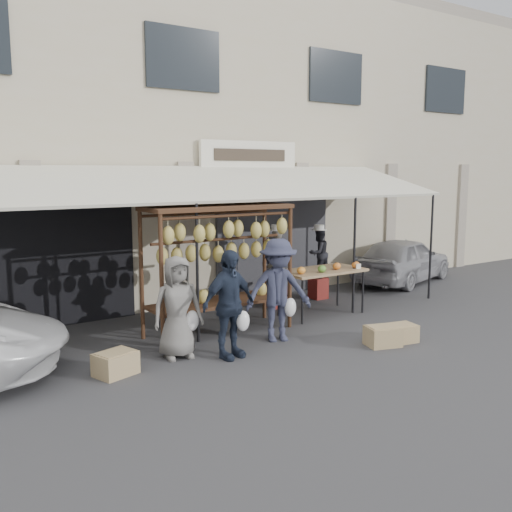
{
  "coord_description": "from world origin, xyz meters",
  "views": [
    {
      "loc": [
        -5.33,
        -6.99,
        2.82
      ],
      "look_at": [
        0.33,
        1.4,
        1.3
      ],
      "focal_mm": 40.0,
      "sensor_mm": 36.0,
      "label": 1
    }
  ],
  "objects_px": {
    "produce_table": "(323,272)",
    "vendor_right": "(319,253)",
    "crate_near_b": "(401,333)",
    "customer_mid": "(229,304)",
    "vendor_left": "(276,257)",
    "crate_near_a": "(383,336)",
    "sedan": "(403,260)",
    "crate_far": "(116,364)",
    "banana_rack": "(220,244)",
    "customer_right": "(278,290)",
    "customer_left": "(177,307)"
  },
  "relations": [
    {
      "from": "customer_mid",
      "to": "crate_far",
      "type": "relative_size",
      "value": 3.07
    },
    {
      "from": "crate_far",
      "to": "banana_rack",
      "type": "bearing_deg",
      "value": 22.99
    },
    {
      "from": "vendor_left",
      "to": "crate_near_b",
      "type": "distance_m",
      "value": 3.26
    },
    {
      "from": "vendor_left",
      "to": "crate_far",
      "type": "bearing_deg",
      "value": 44.02
    },
    {
      "from": "vendor_right",
      "to": "sedan",
      "type": "relative_size",
      "value": 0.32
    },
    {
      "from": "crate_far",
      "to": "crate_near_b",
      "type": "bearing_deg",
      "value": -14.32
    },
    {
      "from": "vendor_right",
      "to": "customer_left",
      "type": "height_order",
      "value": "vendor_right"
    },
    {
      "from": "vendor_right",
      "to": "crate_far",
      "type": "distance_m",
      "value": 5.92
    },
    {
      "from": "banana_rack",
      "to": "crate_far",
      "type": "height_order",
      "value": "banana_rack"
    },
    {
      "from": "banana_rack",
      "to": "sedan",
      "type": "height_order",
      "value": "banana_rack"
    },
    {
      "from": "customer_right",
      "to": "crate_far",
      "type": "bearing_deg",
      "value": -159.1
    },
    {
      "from": "customer_right",
      "to": "crate_far",
      "type": "xyz_separation_m",
      "value": [
        -2.83,
        -0.05,
        -0.7
      ]
    },
    {
      "from": "customer_left",
      "to": "produce_table",
      "type": "bearing_deg",
      "value": 20.54
    },
    {
      "from": "vendor_left",
      "to": "crate_near_a",
      "type": "distance_m",
      "value": 3.23
    },
    {
      "from": "customer_right",
      "to": "crate_near_b",
      "type": "distance_m",
      "value": 2.16
    },
    {
      "from": "vendor_right",
      "to": "crate_near_b",
      "type": "distance_m",
      "value": 3.52
    },
    {
      "from": "vendor_right",
      "to": "produce_table",
      "type": "bearing_deg",
      "value": 46.91
    },
    {
      "from": "banana_rack",
      "to": "crate_near_a",
      "type": "distance_m",
      "value": 3.11
    },
    {
      "from": "customer_right",
      "to": "sedan",
      "type": "bearing_deg",
      "value": 42.09
    },
    {
      "from": "customer_left",
      "to": "crate_near_a",
      "type": "height_order",
      "value": "customer_left"
    },
    {
      "from": "vendor_right",
      "to": "customer_right",
      "type": "distance_m",
      "value": 3.35
    },
    {
      "from": "produce_table",
      "to": "crate_near_a",
      "type": "height_order",
      "value": "produce_table"
    },
    {
      "from": "vendor_left",
      "to": "crate_near_a",
      "type": "height_order",
      "value": "vendor_left"
    },
    {
      "from": "sedan",
      "to": "produce_table",
      "type": "bearing_deg",
      "value": 92.75
    },
    {
      "from": "banana_rack",
      "to": "produce_table",
      "type": "relative_size",
      "value": 1.53
    },
    {
      "from": "produce_table",
      "to": "customer_right",
      "type": "height_order",
      "value": "customer_right"
    },
    {
      "from": "crate_far",
      "to": "crate_near_a",
      "type": "bearing_deg",
      "value": -15.48
    },
    {
      "from": "vendor_right",
      "to": "customer_mid",
      "type": "distance_m",
      "value": 4.44
    },
    {
      "from": "banana_rack",
      "to": "customer_right",
      "type": "bearing_deg",
      "value": -57.25
    },
    {
      "from": "vendor_left",
      "to": "sedan",
      "type": "xyz_separation_m",
      "value": [
        4.24,
        0.37,
        -0.47
      ]
    },
    {
      "from": "customer_mid",
      "to": "vendor_right",
      "type": "bearing_deg",
      "value": 22.14
    },
    {
      "from": "crate_near_a",
      "to": "vendor_right",
      "type": "bearing_deg",
      "value": 67.03
    },
    {
      "from": "produce_table",
      "to": "vendor_right",
      "type": "relative_size",
      "value": 1.54
    },
    {
      "from": "produce_table",
      "to": "crate_near_a",
      "type": "relative_size",
      "value": 3.22
    },
    {
      "from": "vendor_left",
      "to": "crate_far",
      "type": "relative_size",
      "value": 2.2
    },
    {
      "from": "customer_right",
      "to": "crate_near_b",
      "type": "height_order",
      "value": "customer_right"
    },
    {
      "from": "banana_rack",
      "to": "vendor_right",
      "type": "bearing_deg",
      "value": 20.02
    },
    {
      "from": "customer_mid",
      "to": "sedan",
      "type": "relative_size",
      "value": 0.48
    },
    {
      "from": "customer_right",
      "to": "crate_near_a",
      "type": "height_order",
      "value": "customer_right"
    },
    {
      "from": "vendor_right",
      "to": "customer_mid",
      "type": "relative_size",
      "value": 0.66
    },
    {
      "from": "customer_right",
      "to": "customer_mid",
      "type": "bearing_deg",
      "value": -145.67
    },
    {
      "from": "customer_mid",
      "to": "crate_near_a",
      "type": "xyz_separation_m",
      "value": [
        2.38,
        -0.89,
        -0.67
      ]
    },
    {
      "from": "vendor_right",
      "to": "crate_near_a",
      "type": "relative_size",
      "value": 2.09
    },
    {
      "from": "customer_left",
      "to": "customer_mid",
      "type": "xyz_separation_m",
      "value": [
        0.63,
        -0.45,
        0.05
      ]
    },
    {
      "from": "crate_near_b",
      "to": "vendor_left",
      "type": "bearing_deg",
      "value": 95.29
    },
    {
      "from": "crate_near_a",
      "to": "customer_right",
      "type": "bearing_deg",
      "value": 136.47
    },
    {
      "from": "customer_mid",
      "to": "crate_near_b",
      "type": "distance_m",
      "value": 3.01
    },
    {
      "from": "crate_near_a",
      "to": "crate_near_b",
      "type": "distance_m",
      "value": 0.41
    },
    {
      "from": "crate_near_a",
      "to": "crate_near_b",
      "type": "height_order",
      "value": "crate_near_a"
    },
    {
      "from": "crate_near_b",
      "to": "crate_far",
      "type": "bearing_deg",
      "value": 165.68
    }
  ]
}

